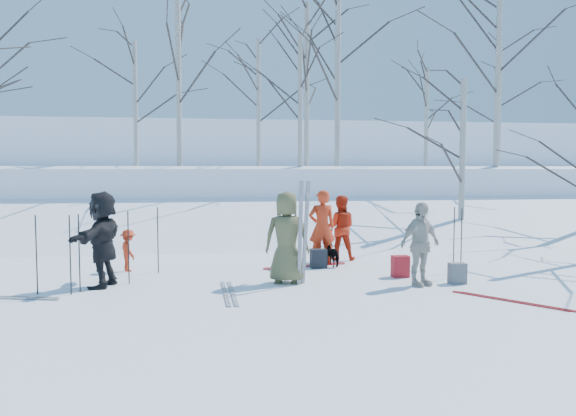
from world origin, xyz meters
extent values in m
plane|color=white|center=(0.00, 0.00, 0.00)|extent=(120.00, 120.00, 0.00)
cube|color=white|center=(0.00, 7.00, 0.15)|extent=(70.00, 9.49, 4.12)
cube|color=white|center=(0.00, 17.00, 1.00)|extent=(70.00, 18.00, 2.20)
cube|color=white|center=(0.00, 38.00, 2.00)|extent=(90.00, 30.00, 6.00)
imported|color=brown|center=(-0.21, 0.23, 0.85)|extent=(0.94, 0.73, 1.70)
imported|color=red|center=(0.85, 2.16, 0.82)|extent=(0.61, 0.41, 1.64)
imported|color=red|center=(1.39, 2.69, 0.75)|extent=(0.84, 0.72, 1.49)
imported|color=red|center=(-3.27, 1.88, 0.43)|extent=(0.52, 0.64, 0.86)
imported|color=beige|center=(2.13, -0.36, 0.76)|extent=(0.96, 0.69, 1.51)
imported|color=black|center=(-3.51, 0.38, 0.86)|extent=(0.92, 1.67, 1.71)
imported|color=black|center=(1.06, 1.89, 0.25)|extent=(0.44, 0.65, 0.51)
cube|color=silver|center=(0.00, -0.02, 0.95)|extent=(0.10, 0.16, 1.90)
cube|color=silver|center=(0.11, 0.04, 0.95)|extent=(0.14, 0.23, 1.89)
cylinder|color=black|center=(3.29, 0.76, 0.67)|extent=(0.02, 0.02, 1.34)
cylinder|color=black|center=(3.26, 0.36, 0.67)|extent=(0.02, 0.02, 1.34)
cylinder|color=black|center=(-3.93, -0.21, 0.67)|extent=(0.02, 0.02, 1.34)
cylinder|color=black|center=(-3.82, -0.02, 0.67)|extent=(0.02, 0.02, 1.34)
cylinder|color=black|center=(-4.50, -0.09, 0.67)|extent=(0.02, 0.02, 1.34)
cylinder|color=black|center=(0.40, 2.20, 0.67)|extent=(0.02, 0.02, 1.34)
cylinder|color=black|center=(-2.64, 1.58, 0.67)|extent=(0.02, 0.02, 1.34)
cylinder|color=black|center=(-3.09, 0.59, 0.67)|extent=(0.02, 0.02, 1.34)
cylinder|color=black|center=(0.94, 2.72, 0.67)|extent=(0.02, 0.02, 1.34)
cube|color=#A4191F|center=(2.06, 0.47, 0.21)|extent=(0.32, 0.22, 0.42)
cube|color=#53565A|center=(2.88, -0.29, 0.19)|extent=(0.30, 0.20, 0.38)
cube|color=black|center=(0.68, 1.69, 0.20)|extent=(0.34, 0.24, 0.40)
camera|label=1|loc=(-1.67, -9.91, 2.11)|focal=35.00mm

